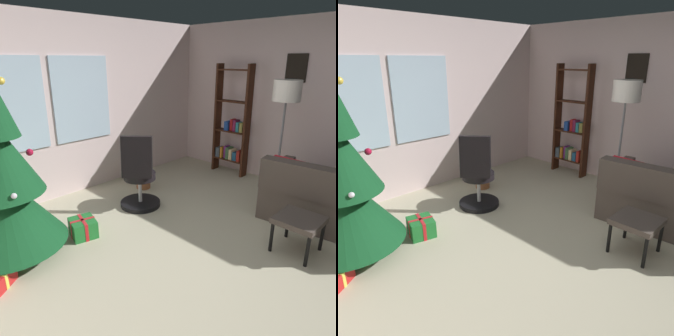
% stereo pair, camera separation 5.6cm
% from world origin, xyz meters
% --- Properties ---
extents(ground_plane, '(5.04, 5.23, 0.10)m').
position_xyz_m(ground_plane, '(0.00, 0.00, -0.05)').
color(ground_plane, '#C0B99B').
extents(wall_back_with_windows, '(5.04, 0.12, 2.55)m').
position_xyz_m(wall_back_with_windows, '(-0.02, 2.66, 1.28)').
color(wall_back_with_windows, beige).
rests_on(wall_back_with_windows, ground_plane).
extents(wall_right_with_frames, '(0.12, 5.23, 2.55)m').
position_xyz_m(wall_right_with_frames, '(2.57, 0.00, 1.28)').
color(wall_right_with_frames, beige).
rests_on(wall_right_with_frames, ground_plane).
extents(footstool, '(0.45, 0.44, 0.40)m').
position_xyz_m(footstool, '(0.73, -0.50, 0.34)').
color(footstool, '#4A4039').
rests_on(footstool, ground_plane).
extents(holiday_tree, '(1.12, 1.12, 2.49)m').
position_xyz_m(holiday_tree, '(-1.43, 1.59, 0.83)').
color(holiday_tree, '#4C331E').
rests_on(holiday_tree, ground_plane).
extents(gift_box_green, '(0.34, 0.36, 0.21)m').
position_xyz_m(gift_box_green, '(-0.71, 1.40, 0.10)').
color(gift_box_green, '#1E722D').
rests_on(gift_box_green, ground_plane).
extents(office_chair, '(0.59, 0.59, 1.05)m').
position_xyz_m(office_chair, '(0.23, 1.50, 0.40)').
color(office_chair, black).
rests_on(office_chair, ground_plane).
extents(bookshelf, '(0.18, 0.64, 1.89)m').
position_xyz_m(bookshelf, '(2.30, 1.42, 0.82)').
color(bookshelf, '#3A1D10').
rests_on(bookshelf, ground_plane).
extents(floor_lamp, '(0.37, 0.37, 1.70)m').
position_xyz_m(floor_lamp, '(1.87, 0.31, 1.45)').
color(floor_lamp, slate).
rests_on(floor_lamp, ground_plane).
extents(potted_plant, '(0.42, 0.45, 0.68)m').
position_xyz_m(potted_plant, '(0.76, 2.03, 0.28)').
color(potted_plant, '#945835').
rests_on(potted_plant, ground_plane).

